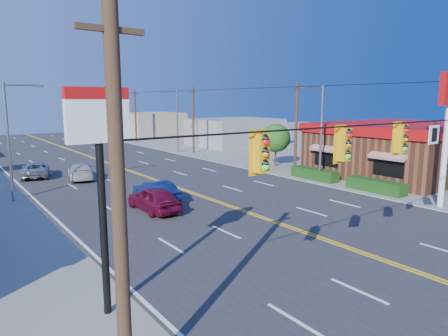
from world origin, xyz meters
TOP-DOWN VIEW (x-y plane):
  - ground at (0.00, 0.00)m, footprint 160.00×160.00m
  - road at (0.00, 20.00)m, footprint 20.00×120.00m
  - signal_span at (-0.12, 0.00)m, footprint 24.32×0.34m
  - kfc at (19.90, 12.00)m, footprint 16.30×12.40m
  - pizza_hut_sign at (-11.00, 4.00)m, footprint 1.90×0.30m
  - streetlight_se at (10.79, 14.00)m, footprint 2.55×0.25m
  - streetlight_ne at (10.79, 38.00)m, footprint 2.55×0.25m
  - streetlight_sw at (-10.79, 22.00)m, footprint 2.55×0.25m
  - utility_pole_near at (12.20, 18.00)m, footprint 0.28×0.28m
  - utility_pole_mid at (12.20, 36.00)m, footprint 0.28×0.28m
  - utility_pole_far at (12.20, 54.00)m, footprint 0.28×0.28m
  - tree_kfc_rear at (13.50, 22.00)m, footprint 2.94×2.94m
  - bld_east_mid at (22.00, 40.00)m, footprint 12.00×10.00m
  - bld_east_far at (19.00, 62.00)m, footprint 10.00×10.00m
  - car_magenta at (-4.44, 13.88)m, footprint 1.90×4.55m
  - car_blue at (-3.31, 15.84)m, footprint 1.52×4.36m
  - car_white at (-5.04, 26.68)m, footprint 2.88×5.06m
  - car_silver at (-8.02, 30.04)m, footprint 3.32×5.22m

SIDE VIEW (x-z plane):
  - ground at x=0.00m, z-range 0.00..0.00m
  - road at x=0.00m, z-range 0.00..0.06m
  - car_silver at x=-8.02m, z-range 0.00..1.34m
  - car_white at x=-5.04m, z-range 0.00..1.38m
  - car_blue at x=-3.31m, z-range 0.00..1.44m
  - car_magenta at x=-4.44m, z-range 0.00..1.54m
  - bld_east_mid at x=22.00m, z-range 0.00..4.00m
  - bld_east_far at x=19.00m, z-range 0.00..4.40m
  - kfc at x=19.90m, z-range 0.03..4.73m
  - tree_kfc_rear at x=13.50m, z-range 0.73..5.14m
  - utility_pole_near at x=12.20m, z-range 0.00..8.40m
  - utility_pole_mid at x=12.20m, z-range 0.00..8.40m
  - utility_pole_far at x=12.20m, z-range 0.00..8.40m
  - streetlight_se at x=10.79m, z-range 0.51..8.51m
  - streetlight_ne at x=10.79m, z-range 0.51..8.51m
  - streetlight_sw at x=-10.79m, z-range 0.51..8.51m
  - signal_span at x=-0.12m, z-range 0.39..9.39m
  - pizza_hut_sign at x=-11.00m, z-range 1.76..8.61m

